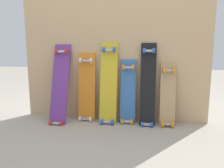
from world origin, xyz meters
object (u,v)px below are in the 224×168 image
object	(u,v)px
skateboard_black	(148,88)
skateboard_orange	(87,90)
skateboard_purple	(60,87)
skateboard_yellow	(108,86)
skateboard_natural	(168,97)
skateboard_blue	(128,94)

from	to	relation	value
skateboard_black	skateboard_orange	bearing A→B (deg)	177.10
skateboard_black	skateboard_purple	bearing A→B (deg)	-176.53
skateboard_orange	skateboard_black	distance (m)	0.71
skateboard_purple	skateboard_yellow	world-z (taller)	skateboard_yellow
skateboard_black	skateboard_natural	xyz separation A→B (m)	(0.22, 0.01, -0.10)
skateboard_orange	skateboard_blue	distance (m)	0.48
skateboard_orange	skateboard_purple	bearing A→B (deg)	-161.60
skateboard_purple	skateboard_natural	bearing A→B (deg)	3.19
skateboard_purple	skateboard_orange	world-z (taller)	skateboard_purple
skateboard_purple	skateboard_black	distance (m)	0.99
skateboard_natural	skateboard_purple	bearing A→B (deg)	-176.81
skateboard_blue	skateboard_black	distance (m)	0.24
skateboard_yellow	skateboard_blue	distance (m)	0.24
skateboard_orange	skateboard_yellow	bearing A→B (deg)	-7.51
skateboard_purple	skateboard_blue	xyz separation A→B (m)	(0.77, 0.09, -0.08)
skateboard_orange	skateboard_natural	xyz separation A→B (m)	(0.92, -0.03, -0.05)
skateboard_orange	skateboard_natural	size ratio (longest dim) A/B	1.14
skateboard_blue	skateboard_natural	xyz separation A→B (m)	(0.44, -0.02, -0.01)
skateboard_purple	skateboard_yellow	bearing A→B (deg)	6.28
skateboard_purple	skateboard_yellow	xyz separation A→B (m)	(0.55, 0.06, 0.02)
skateboard_blue	skateboard_natural	size ratio (longest dim) A/B	1.04
skateboard_orange	skateboard_yellow	distance (m)	0.27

